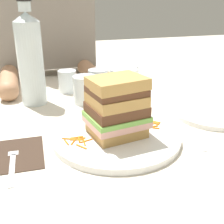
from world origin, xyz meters
The scene contains 32 objects.
ground_plane centered at (0.00, 0.00, 0.00)m, with size 3.00×3.00×0.00m, color beige.
main_plate centered at (0.01, -0.01, 0.01)m, with size 0.28×0.28×0.01m, color white.
sandwich centered at (0.01, -0.01, 0.08)m, with size 0.13×0.12×0.13m.
carrot_shred_0 centered at (-0.07, -0.03, 0.02)m, with size 0.00×0.00×0.03m, color orange.
carrot_shred_1 centered at (-0.08, 0.00, 0.02)m, with size 0.00×0.00×0.03m, color orange.
carrot_shred_2 centered at (-0.08, -0.04, 0.02)m, with size 0.00×0.00×0.03m, color orange.
carrot_shred_3 centered at (-0.07, -0.01, 0.02)m, with size 0.00×0.00×0.03m, color orange.
carrot_shred_4 centered at (-0.09, 0.00, 0.02)m, with size 0.00×0.00×0.03m, color orange.
carrot_shred_5 centered at (-0.09, -0.02, 0.02)m, with size 0.00×0.00×0.03m, color orange.
carrot_shred_6 centered at (-0.07, -0.01, 0.02)m, with size 0.00×0.00×0.02m, color orange.
carrot_shred_7 centered at (-0.06, -0.02, 0.02)m, with size 0.00×0.00×0.03m, color orange.
carrot_shred_8 centered at (-0.08, -0.01, 0.02)m, with size 0.00×0.00×0.03m, color orange.
carrot_shred_9 centered at (-0.10, -0.01, 0.02)m, with size 0.00×0.00×0.02m, color orange.
carrot_shred_10 centered at (0.09, 0.02, 0.02)m, with size 0.00×0.00×0.03m, color orange.
carrot_shred_11 centered at (0.10, 0.00, 0.02)m, with size 0.00×0.00×0.02m, color orange.
carrot_shred_12 centered at (0.10, 0.00, 0.02)m, with size 0.00×0.00×0.03m, color orange.
carrot_shred_13 centered at (0.11, 0.01, 0.02)m, with size 0.00×0.00×0.03m, color orange.
carrot_shred_14 centered at (0.12, 0.02, 0.02)m, with size 0.00×0.00×0.03m, color orange.
carrot_shred_15 centered at (0.12, 0.02, 0.02)m, with size 0.00×0.00×0.02m, color orange.
carrot_shred_16 centered at (0.12, 0.01, 0.02)m, with size 0.00×0.00×0.02m, color orange.
carrot_shred_17 centered at (0.10, -0.01, 0.02)m, with size 0.00×0.00×0.02m, color orange.
napkin_dark centered at (-0.21, -0.01, 0.00)m, with size 0.12×0.14×0.00m, color #38281E.
fork centered at (-0.21, -0.03, 0.00)m, with size 0.02×0.17×0.00m.
knife centered at (0.17, -0.02, 0.00)m, with size 0.04×0.20×0.00m.
juice_glass centered at (0.12, 0.24, 0.04)m, with size 0.08×0.08×0.10m.
water_bottle centered at (-0.15, 0.29, 0.13)m, with size 0.07×0.07×0.30m.
empty_tumbler_0 centered at (0.06, 0.32, 0.04)m, with size 0.06×0.06×0.08m, color silver.
empty_tumbler_1 centered at (-0.03, 0.37, 0.04)m, with size 0.06×0.06×0.07m, color silver.
empty_tumbler_2 centered at (0.00, 0.24, 0.04)m, with size 0.07×0.07×0.08m, color silver.
empty_tumbler_3 centered at (0.17, 0.34, 0.04)m, with size 0.08×0.08×0.08m, color silver.
side_plate centered at (0.30, 0.04, 0.01)m, with size 0.21×0.21×0.01m, color white.
diner_across centered at (-0.07, 0.62, 0.27)m, with size 0.39×0.44×0.56m.
Camera 1 is at (-0.17, -0.53, 0.29)m, focal length 44.64 mm.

